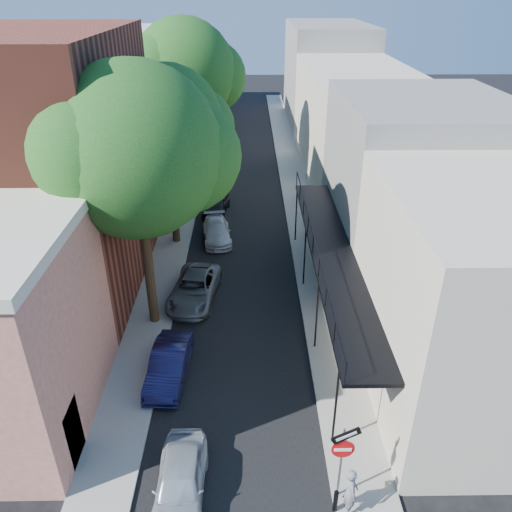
{
  "coord_description": "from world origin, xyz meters",
  "views": [
    {
      "loc": [
        0.57,
        -8.67,
        13.66
      ],
      "look_at": [
        0.85,
        11.11,
        2.8
      ],
      "focal_mm": 35.0,
      "sensor_mm": 36.0,
      "label": 1
    }
  ],
  "objects_px": {
    "oak_mid": "(175,123)",
    "parked_car_a": "(180,482)",
    "parked_car_b": "(169,364)",
    "bollard": "(336,501)",
    "parked_car_e": "(216,204)",
    "parked_car_c": "(194,289)",
    "sign_post": "(343,451)",
    "oak_far": "(191,73)",
    "oak_near": "(148,153)",
    "parked_car_d": "(217,232)",
    "pedestrian": "(351,491)"
  },
  "relations": [
    {
      "from": "parked_car_a",
      "to": "parked_car_b",
      "type": "bearing_deg",
      "value": 101.5
    },
    {
      "from": "bollard",
      "to": "oak_far",
      "type": "relative_size",
      "value": 0.07
    },
    {
      "from": "oak_far",
      "to": "oak_mid",
      "type": "bearing_deg",
      "value": -90.41
    },
    {
      "from": "parked_car_c",
      "to": "parked_car_e",
      "type": "xyz_separation_m",
      "value": [
        0.46,
        10.52,
        0.0
      ]
    },
    {
      "from": "parked_car_b",
      "to": "parked_car_e",
      "type": "xyz_separation_m",
      "value": [
        0.93,
        16.0,
        -0.0
      ]
    },
    {
      "from": "oak_near",
      "to": "parked_car_e",
      "type": "relative_size",
      "value": 3.1
    },
    {
      "from": "bollard",
      "to": "parked_car_e",
      "type": "height_order",
      "value": "parked_car_e"
    },
    {
      "from": "oak_far",
      "to": "parked_car_e",
      "type": "relative_size",
      "value": 3.23
    },
    {
      "from": "bollard",
      "to": "oak_mid",
      "type": "height_order",
      "value": "oak_mid"
    },
    {
      "from": "sign_post",
      "to": "parked_car_d",
      "type": "xyz_separation_m",
      "value": [
        -4.56,
        17.3,
        -1.48
      ]
    },
    {
      "from": "parked_car_d",
      "to": "parked_car_e",
      "type": "relative_size",
      "value": 1.05
    },
    {
      "from": "parked_car_d",
      "to": "parked_car_e",
      "type": "bearing_deg",
      "value": 86.48
    },
    {
      "from": "parked_car_d",
      "to": "parked_car_b",
      "type": "bearing_deg",
      "value": -103.1
    },
    {
      "from": "parked_car_a",
      "to": "oak_far",
      "type": "bearing_deg",
      "value": 94.11
    },
    {
      "from": "oak_far",
      "to": "parked_car_e",
      "type": "xyz_separation_m",
      "value": [
        1.68,
        -4.92,
        -7.63
      ]
    },
    {
      "from": "parked_car_b",
      "to": "pedestrian",
      "type": "bearing_deg",
      "value": -40.46
    },
    {
      "from": "parked_car_a",
      "to": "parked_car_c",
      "type": "xyz_separation_m",
      "value": [
        -0.58,
        10.73,
        -0.01
      ]
    },
    {
      "from": "oak_far",
      "to": "pedestrian",
      "type": "bearing_deg",
      "value": -75.84
    },
    {
      "from": "bollard",
      "to": "parked_car_d",
      "type": "xyz_separation_m",
      "value": [
        -4.4,
        17.78,
        0.04
      ]
    },
    {
      "from": "bollard",
      "to": "parked_car_e",
      "type": "bearing_deg",
      "value": 102.07
    },
    {
      "from": "oak_far",
      "to": "sign_post",
      "type": "bearing_deg",
      "value": -76.09
    },
    {
      "from": "bollard",
      "to": "pedestrian",
      "type": "distance_m",
      "value": 0.59
    },
    {
      "from": "oak_mid",
      "to": "parked_car_a",
      "type": "xyz_separation_m",
      "value": [
        1.87,
        -17.13,
        -6.43
      ]
    },
    {
      "from": "oak_far",
      "to": "parked_car_a",
      "type": "height_order",
      "value": "oak_far"
    },
    {
      "from": "bollard",
      "to": "parked_car_d",
      "type": "distance_m",
      "value": 18.31
    },
    {
      "from": "oak_mid",
      "to": "pedestrian",
      "type": "xyz_separation_m",
      "value": [
        6.82,
        -17.73,
        -6.1
      ]
    },
    {
      "from": "oak_near",
      "to": "pedestrian",
      "type": "bearing_deg",
      "value": -55.26
    },
    {
      "from": "oak_near",
      "to": "bollard",
      "type": "bearing_deg",
      "value": -56.88
    },
    {
      "from": "parked_car_c",
      "to": "oak_near",
      "type": "bearing_deg",
      "value": -121.01
    },
    {
      "from": "oak_mid",
      "to": "parked_car_e",
      "type": "bearing_deg",
      "value": 67.02
    },
    {
      "from": "parked_car_b",
      "to": "parked_car_d",
      "type": "bearing_deg",
      "value": 88.05
    },
    {
      "from": "sign_post",
      "to": "parked_car_a",
      "type": "relative_size",
      "value": 0.81
    },
    {
      "from": "oak_far",
      "to": "parked_car_c",
      "type": "height_order",
      "value": "oak_far"
    },
    {
      "from": "parked_car_c",
      "to": "parked_car_e",
      "type": "relative_size",
      "value": 1.22
    },
    {
      "from": "sign_post",
      "to": "pedestrian",
      "type": "xyz_separation_m",
      "value": [
        0.24,
        -0.47,
        -1.08
      ]
    },
    {
      "from": "sign_post",
      "to": "oak_near",
      "type": "distance_m",
      "value": 12.77
    },
    {
      "from": "parked_car_a",
      "to": "parked_car_b",
      "type": "distance_m",
      "value": 5.35
    },
    {
      "from": "oak_near",
      "to": "parked_car_e",
      "type": "xyz_separation_m",
      "value": [
        1.69,
        12.09,
        -7.25
      ]
    },
    {
      "from": "parked_car_e",
      "to": "pedestrian",
      "type": "bearing_deg",
      "value": -69.16
    },
    {
      "from": "oak_near",
      "to": "parked_car_b",
      "type": "relative_size",
      "value": 3.0
    },
    {
      "from": "sign_post",
      "to": "parked_car_a",
      "type": "bearing_deg",
      "value": 178.43
    },
    {
      "from": "parked_car_d",
      "to": "oak_near",
      "type": "bearing_deg",
      "value": -111.15
    },
    {
      "from": "parked_car_b",
      "to": "parked_car_e",
      "type": "height_order",
      "value": "same"
    },
    {
      "from": "bollard",
      "to": "parked_car_a",
      "type": "relative_size",
      "value": 0.22
    },
    {
      "from": "sign_post",
      "to": "oak_far",
      "type": "height_order",
      "value": "oak_far"
    },
    {
      "from": "parked_car_b",
      "to": "bollard",
      "type": "bearing_deg",
      "value": -42.44
    },
    {
      "from": "bollard",
      "to": "oak_far",
      "type": "xyz_separation_m",
      "value": [
        -6.35,
        26.77,
        7.74
      ]
    },
    {
      "from": "oak_mid",
      "to": "parked_car_c",
      "type": "height_order",
      "value": "oak_mid"
    },
    {
      "from": "parked_car_b",
      "to": "parked_car_e",
      "type": "relative_size",
      "value": 1.03
    },
    {
      "from": "parked_car_b",
      "to": "parked_car_d",
      "type": "relative_size",
      "value": 0.99
    }
  ]
}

